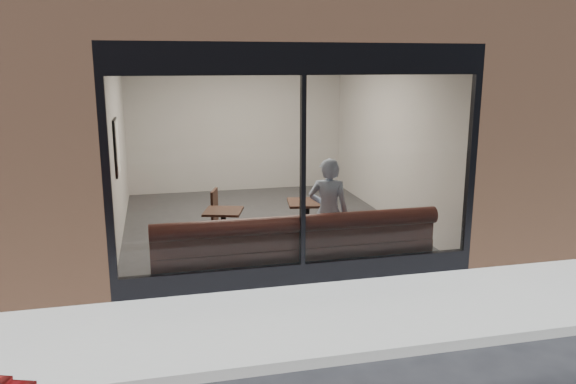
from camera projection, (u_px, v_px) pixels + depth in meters
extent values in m
plane|color=black|center=(353.00, 359.00, 5.73)|extent=(120.00, 120.00, 0.00)
cube|color=gray|center=(325.00, 316.00, 6.67)|extent=(40.00, 2.00, 0.01)
cube|color=gray|center=(355.00, 356.00, 5.67)|extent=(40.00, 0.10, 0.12)
cube|color=brown|center=(64.00, 127.00, 12.10)|extent=(2.50, 12.00, 3.20)
cube|color=brown|center=(388.00, 119.00, 13.80)|extent=(2.50, 12.00, 3.20)
cube|color=brown|center=(221.00, 112.00, 15.80)|extent=(5.00, 6.00, 3.20)
plane|color=#2D2D30|center=(262.00, 224.00, 10.46)|extent=(6.00, 6.00, 0.00)
plane|color=white|center=(260.00, 49.00, 9.75)|extent=(6.00, 6.00, 0.00)
plane|color=beige|center=(237.00, 123.00, 12.94)|extent=(5.00, 0.00, 5.00)
plane|color=beige|center=(117.00, 144.00, 9.54)|extent=(0.00, 6.00, 6.00)
plane|color=beige|center=(389.00, 136.00, 10.67)|extent=(0.00, 6.00, 6.00)
cube|color=black|center=(302.00, 274.00, 7.64)|extent=(5.00, 0.10, 0.30)
cube|color=black|center=(303.00, 59.00, 7.00)|extent=(5.00, 0.10, 0.40)
cube|color=black|center=(303.00, 173.00, 7.32)|extent=(0.06, 0.10, 2.50)
plane|color=white|center=(303.00, 173.00, 7.30)|extent=(4.80, 0.00, 4.80)
cube|color=#3E1716|center=(295.00, 259.00, 8.00)|extent=(4.00, 0.55, 0.45)
imported|color=#A6B9D8|center=(328.00, 212.00, 8.26)|extent=(0.68, 0.56, 1.61)
cube|color=black|center=(223.00, 211.00, 8.56)|extent=(0.69, 0.69, 0.04)
cube|color=black|center=(307.00, 203.00, 9.08)|extent=(0.71, 0.71, 0.04)
cube|color=black|center=(204.00, 232.00, 9.23)|extent=(0.50, 0.50, 0.04)
cube|color=black|center=(313.00, 227.00, 9.52)|extent=(0.50, 0.50, 0.04)
cube|color=white|center=(117.00, 147.00, 9.00)|extent=(0.02, 0.64, 0.85)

